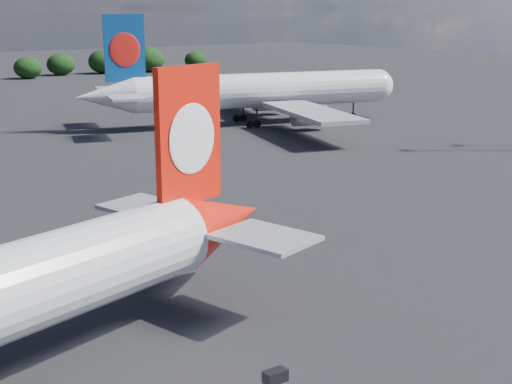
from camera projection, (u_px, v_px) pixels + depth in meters
china_southern_airliner at (252, 92)px, 119.21m from camera, size 55.29×52.94×18.23m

